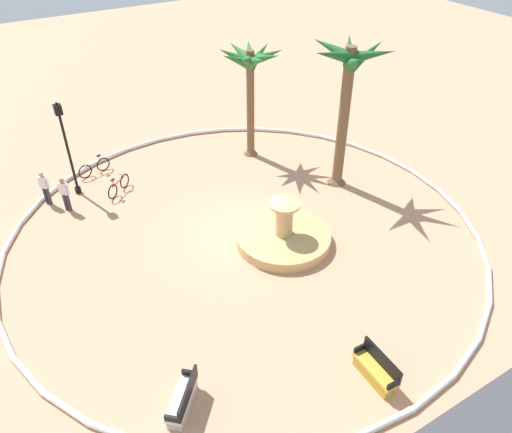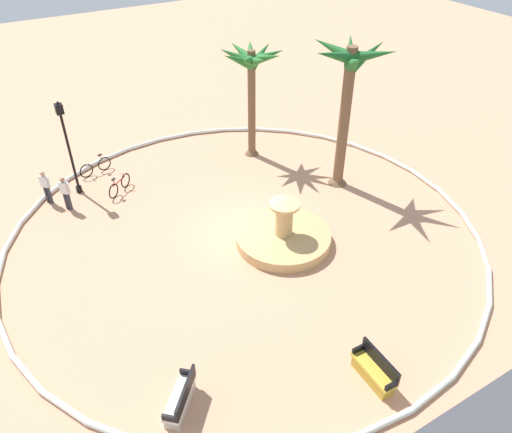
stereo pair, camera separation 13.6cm
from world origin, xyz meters
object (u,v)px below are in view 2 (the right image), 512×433
fountain (283,237)px  palm_tree_near_fountain (348,85)px  person_cyclist_helmet (46,185)px  lamppost (67,141)px  palm_tree_by_curb (252,69)px  bench_east (374,372)px  bicycle_red_frame (96,167)px  bench_west (181,400)px  person_cyclist_photo (65,192)px  bicycle_by_lamppost (119,185)px

fountain → palm_tree_near_fountain: 7.14m
person_cyclist_helmet → lamppost: bearing=-171.0°
palm_tree_by_curb → person_cyclist_helmet: size_ratio=3.50×
bench_east → person_cyclist_helmet: (6.40, -14.78, 0.58)m
fountain → bench_east: bearing=79.8°
palm_tree_by_curb → bicycle_red_frame: (7.72, -2.21, -4.24)m
palm_tree_near_fountain → person_cyclist_helmet: (12.44, -5.33, -4.02)m
fountain → bench_west: fountain is taller
fountain → person_cyclist_photo: bearing=-44.5°
lamppost → bicycle_red_frame: size_ratio=2.72×
bench_east → lamppost: (5.01, -15.00, 2.32)m
bicycle_by_lamppost → person_cyclist_photo: person_cyclist_photo is taller
fountain → palm_tree_near_fountain: (-4.79, -2.53, 4.65)m
bicycle_by_lamppost → fountain: bearing=123.0°
bicycle_red_frame → bicycle_by_lamppost: 2.33m
palm_tree_near_fountain → bicycle_red_frame: bearing=-34.6°
palm_tree_near_fountain → bench_west: size_ratio=4.51×
fountain → bicycle_by_lamppost: size_ratio=2.84×
bench_east → person_cyclist_photo: size_ratio=0.98×
palm_tree_by_curb → bench_east: 15.19m
palm_tree_near_fountain → lamppost: palm_tree_near_fountain is taller
bicycle_red_frame → lamppost: bearing=46.8°
palm_tree_by_curb → person_cyclist_helmet: (10.29, -0.73, -3.69)m
lamppost → bicycle_by_lamppost: bearing=148.6°
palm_tree_near_fountain → bench_west: palm_tree_near_fountain is taller
bench_east → lamppost: lamppost is taller
palm_tree_by_curb → bicycle_red_frame: 9.07m
palm_tree_near_fountain → person_cyclist_helmet: 14.12m
person_cyclist_photo → person_cyclist_helmet: bearing=-56.6°
fountain → palm_tree_by_curb: size_ratio=0.67×
palm_tree_near_fountain → bicycle_by_lamppost: (9.38, -4.54, -4.56)m
lamppost → person_cyclist_photo: bearing=58.1°
person_cyclist_helmet → person_cyclist_photo: 1.17m
bench_west → bicycle_by_lamppost: bearing=-99.8°
bench_west → bicycle_by_lamppost: (-2.05, -11.93, 0.04)m
bench_east → palm_tree_near_fountain: bearing=-122.6°
person_cyclist_photo → bench_east: bearing=112.7°
fountain → person_cyclist_helmet: size_ratio=2.35×
bicycle_red_frame → person_cyclist_helmet: person_cyclist_helmet is taller
palm_tree_by_curb → bench_west: (9.28, 12.00, -4.27)m
bench_west → bicycle_red_frame: (-1.56, -14.21, 0.04)m
fountain → person_cyclist_photo: (7.01, -6.88, 0.63)m
fountain → palm_tree_near_fountain: bearing=-152.2°
palm_tree_near_fountain → palm_tree_by_curb: size_ratio=1.19×
bicycle_red_frame → person_cyclist_helmet: (2.57, 1.48, 0.54)m
fountain → bench_east: 7.03m
lamppost → person_cyclist_photo: 2.25m
palm_tree_by_curb → fountain: bearing=69.7°
bench_west → bicycle_red_frame: bench_west is taller
bench_west → bicycle_red_frame: bearing=-96.3°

